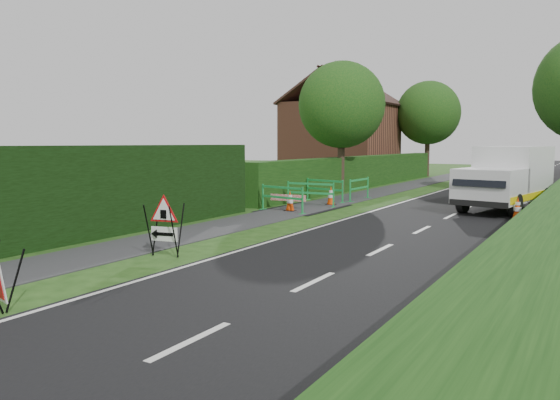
% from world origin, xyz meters
% --- Properties ---
extents(ground, '(120.00, 120.00, 0.00)m').
position_xyz_m(ground, '(0.00, 0.00, 0.00)').
color(ground, '#1D4012').
rests_on(ground, ground).
extents(road_surface, '(6.00, 90.00, 0.02)m').
position_xyz_m(road_surface, '(2.50, 35.00, 0.00)').
color(road_surface, black).
rests_on(road_surface, ground).
extents(footpath, '(2.00, 90.00, 0.02)m').
position_xyz_m(footpath, '(-3.00, 35.00, 0.01)').
color(footpath, '#2D2D30').
rests_on(footpath, ground).
extents(hedge_west_near, '(1.10, 18.00, 2.50)m').
position_xyz_m(hedge_west_near, '(-5.00, 0.00, 0.00)').
color(hedge_west_near, black).
rests_on(hedge_west_near, ground).
extents(hedge_west_far, '(1.00, 24.00, 1.80)m').
position_xyz_m(hedge_west_far, '(-5.00, 22.00, 0.00)').
color(hedge_west_far, '#14380F').
rests_on(hedge_west_far, ground).
extents(house_west, '(7.50, 7.40, 7.88)m').
position_xyz_m(house_west, '(-10.00, 30.00, 2.90)').
color(house_west, brown).
rests_on(house_west, ground).
extents(tree_nw, '(4.40, 4.40, 6.70)m').
position_xyz_m(tree_nw, '(-4.60, 18.00, 4.48)').
color(tree_nw, '#2D2116').
rests_on(tree_nw, ground).
extents(tree_fw, '(4.80, 4.80, 7.24)m').
position_xyz_m(tree_fw, '(-4.60, 34.00, 4.83)').
color(tree_fw, '#2D2116').
rests_on(tree_fw, ground).
extents(triangle_sign, '(0.95, 0.95, 1.19)m').
position_xyz_m(triangle_sign, '(-1.44, 1.28, 0.83)').
color(triangle_sign, black).
rests_on(triangle_sign, ground).
extents(works_van, '(2.97, 5.61, 2.43)m').
position_xyz_m(works_van, '(3.89, 14.41, 1.29)').
color(works_van, silver).
rests_on(works_van, ground).
extents(traffic_cone_0, '(0.38, 0.38, 0.79)m').
position_xyz_m(traffic_cone_0, '(4.63, 11.72, 0.39)').
color(traffic_cone_0, black).
rests_on(traffic_cone_0, ground).
extents(traffic_cone_1, '(0.38, 0.38, 0.79)m').
position_xyz_m(traffic_cone_1, '(5.59, 12.83, 0.39)').
color(traffic_cone_1, black).
rests_on(traffic_cone_1, ground).
extents(traffic_cone_2, '(0.38, 0.38, 0.79)m').
position_xyz_m(traffic_cone_2, '(4.67, 15.75, 0.39)').
color(traffic_cone_2, black).
rests_on(traffic_cone_2, ground).
extents(traffic_cone_3, '(0.38, 0.38, 0.79)m').
position_xyz_m(traffic_cone_3, '(-3.09, 9.98, 0.39)').
color(traffic_cone_3, black).
rests_on(traffic_cone_3, ground).
extents(traffic_cone_4, '(0.38, 0.38, 0.79)m').
position_xyz_m(traffic_cone_4, '(-2.62, 12.61, 0.39)').
color(traffic_cone_4, black).
rests_on(traffic_cone_4, ground).
extents(ped_barrier_0, '(2.09, 0.79, 1.00)m').
position_xyz_m(ped_barrier_0, '(-3.21, 9.59, 0.63)').
color(ped_barrier_0, green).
rests_on(ped_barrier_0, ground).
extents(ped_barrier_1, '(2.08, 0.47, 1.00)m').
position_xyz_m(ped_barrier_1, '(-3.13, 11.74, 0.63)').
color(ped_barrier_1, green).
rests_on(ped_barrier_1, ground).
extents(ped_barrier_2, '(2.08, 0.85, 1.00)m').
position_xyz_m(ped_barrier_2, '(-3.44, 13.69, 0.63)').
color(ped_barrier_2, green).
rests_on(ped_barrier_2, ground).
extents(ped_barrier_3, '(0.38, 2.06, 1.00)m').
position_xyz_m(ped_barrier_3, '(-2.35, 15.02, 0.63)').
color(ped_barrier_3, green).
rests_on(ped_barrier_3, ground).
extents(redwhite_plank, '(1.50, 0.15, 0.25)m').
position_xyz_m(redwhite_plank, '(-3.45, 10.47, 0.00)').
color(redwhite_plank, red).
rests_on(redwhite_plank, ground).
extents(hatchback_car, '(2.65, 3.92, 1.24)m').
position_xyz_m(hatchback_car, '(2.49, 25.33, 0.62)').
color(hatchback_car, white).
rests_on(hatchback_car, ground).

